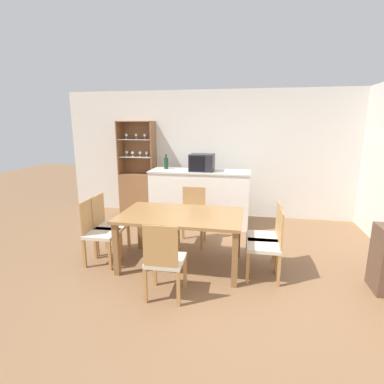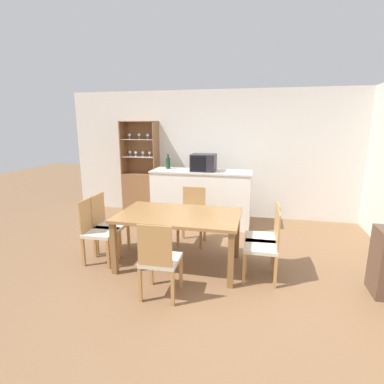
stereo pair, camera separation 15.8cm
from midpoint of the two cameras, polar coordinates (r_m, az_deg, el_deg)
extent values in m
plane|color=brown|center=(4.03, 3.34, -15.22)|extent=(18.00, 18.00, 0.00)
cube|color=silver|center=(6.19, 7.67, 7.08)|extent=(6.80, 0.06, 2.55)
cube|color=white|center=(5.68, 2.57, -1.26)|extent=(1.84, 0.58, 1.01)
cube|color=beige|center=(5.58, 2.62, 3.92)|extent=(1.87, 0.61, 0.03)
cube|color=brown|center=(6.57, -8.93, -0.14)|extent=(0.75, 0.36, 0.85)
cube|color=brown|center=(6.58, -8.67, 8.46)|extent=(0.75, 0.02, 1.09)
cube|color=brown|center=(6.56, -12.21, 8.31)|extent=(0.02, 0.36, 1.09)
cube|color=brown|center=(6.29, -6.14, 8.33)|extent=(0.02, 0.36, 1.09)
cube|color=brown|center=(6.40, -9.42, 13.12)|extent=(0.75, 0.36, 0.02)
cube|color=white|center=(6.44, -9.18, 6.68)|extent=(0.70, 0.32, 0.01)
cube|color=white|center=(6.41, -9.30, 9.88)|extent=(0.70, 0.32, 0.01)
cylinder|color=white|center=(6.52, -11.04, 6.76)|extent=(0.04, 0.04, 0.01)
cylinder|color=white|center=(6.52, -11.05, 7.03)|extent=(0.01, 0.01, 0.06)
sphere|color=white|center=(6.51, -11.07, 7.48)|extent=(0.06, 0.06, 0.06)
cylinder|color=white|center=(6.45, -11.10, 9.90)|extent=(0.04, 0.04, 0.01)
cylinder|color=white|center=(6.45, -11.11, 10.18)|extent=(0.01, 0.01, 0.06)
sphere|color=white|center=(6.45, -11.13, 10.63)|extent=(0.06, 0.06, 0.06)
cylinder|color=white|center=(6.42, -9.96, 6.71)|extent=(0.04, 0.04, 0.01)
cylinder|color=white|center=(6.42, -9.97, 6.98)|extent=(0.01, 0.01, 0.06)
sphere|color=white|center=(6.41, -9.99, 7.44)|extent=(0.06, 0.06, 0.06)
cylinder|color=white|center=(6.40, -9.32, 9.95)|extent=(0.04, 0.04, 0.01)
cylinder|color=white|center=(6.40, -9.33, 10.23)|extent=(0.01, 0.01, 0.06)
sphere|color=white|center=(6.40, -9.34, 10.69)|extent=(0.06, 0.06, 0.06)
cylinder|color=white|center=(6.39, -8.63, 6.73)|extent=(0.04, 0.04, 0.01)
cylinder|color=white|center=(6.38, -8.64, 7.00)|extent=(0.01, 0.01, 0.06)
sphere|color=white|center=(6.38, -8.65, 7.46)|extent=(0.06, 0.06, 0.06)
cylinder|color=white|center=(6.30, -7.71, 9.96)|extent=(0.04, 0.04, 0.01)
cylinder|color=white|center=(6.30, -7.72, 10.24)|extent=(0.01, 0.01, 0.06)
sphere|color=white|center=(6.30, -7.74, 10.70)|extent=(0.06, 0.06, 0.06)
cylinder|color=white|center=(6.33, -7.37, 6.71)|extent=(0.04, 0.04, 0.01)
cylinder|color=white|center=(6.33, -7.38, 6.98)|extent=(0.01, 0.01, 0.06)
sphere|color=white|center=(6.32, -7.39, 7.45)|extent=(0.06, 0.06, 0.06)
cube|color=olive|center=(3.99, -1.39, -4.46)|extent=(1.61, 0.97, 0.04)
cube|color=olive|center=(3.99, -13.53, -10.42)|extent=(0.07, 0.07, 0.69)
cube|color=olive|center=(3.62, 8.69, -12.74)|extent=(0.07, 0.07, 0.69)
cube|color=olive|center=(4.71, -8.92, -6.50)|extent=(0.07, 0.07, 0.69)
cube|color=olive|center=(4.40, 9.59, -7.96)|extent=(0.07, 0.07, 0.69)
cube|color=beige|center=(4.34, -15.90, -7.49)|extent=(0.41, 0.41, 0.05)
cube|color=#B7844C|center=(4.35, -18.37, -4.17)|extent=(0.03, 0.37, 0.45)
cube|color=#B7844C|center=(4.49, -12.55, -9.62)|extent=(0.04, 0.04, 0.40)
cube|color=#B7844C|center=(4.19, -14.61, -11.44)|extent=(0.04, 0.04, 0.40)
cube|color=#B7844C|center=(4.65, -16.71, -9.09)|extent=(0.04, 0.04, 0.40)
cube|color=#B7844C|center=(4.36, -18.99, -10.77)|extent=(0.04, 0.04, 0.40)
cube|color=beige|center=(3.41, -4.60, -12.79)|extent=(0.41, 0.41, 0.05)
cube|color=#B7844C|center=(3.14, -5.68, -10.23)|extent=(0.37, 0.03, 0.45)
cube|color=#B7844C|center=(3.72, -6.52, -14.39)|extent=(0.04, 0.04, 0.40)
cube|color=#B7844C|center=(3.63, -0.85, -15.02)|extent=(0.04, 0.04, 0.40)
cube|color=#B7844C|center=(3.42, -8.49, -17.10)|extent=(0.04, 0.04, 0.40)
cube|color=#B7844C|center=(3.32, -2.28, -17.91)|extent=(0.04, 0.04, 0.40)
cube|color=beige|center=(4.78, 0.90, -5.05)|extent=(0.41, 0.41, 0.05)
cube|color=#B7844C|center=(4.89, 1.34, -1.61)|extent=(0.37, 0.03, 0.45)
cube|color=#B7844C|center=(4.65, 2.69, -8.49)|extent=(0.04, 0.04, 0.40)
cube|color=#B7844C|center=(4.72, -1.72, -8.16)|extent=(0.04, 0.04, 0.40)
cube|color=#B7844C|center=(4.99, 3.36, -6.98)|extent=(0.04, 0.04, 0.40)
cube|color=#B7844C|center=(5.05, -0.76, -6.70)|extent=(0.04, 0.04, 0.40)
cube|color=beige|center=(3.84, 14.10, -10.14)|extent=(0.41, 0.41, 0.05)
cube|color=#B7844C|center=(3.76, 17.27, -6.80)|extent=(0.02, 0.37, 0.45)
cube|color=#B7844C|center=(3.76, 11.10, -14.22)|extent=(0.04, 0.04, 0.40)
cube|color=#B7844C|center=(4.09, 11.27, -11.90)|extent=(0.04, 0.04, 0.40)
cube|color=#B7844C|center=(3.78, 16.81, -14.45)|extent=(0.04, 0.04, 0.40)
cube|color=#B7844C|center=(4.10, 16.47, -12.12)|extent=(0.04, 0.04, 0.40)
cube|color=beige|center=(4.58, -14.15, -6.28)|extent=(0.42, 0.42, 0.05)
cube|color=#B7844C|center=(4.59, -16.52, -3.16)|extent=(0.03, 0.37, 0.45)
cube|color=#B7844C|center=(4.74, -11.06, -8.31)|extent=(0.04, 0.04, 0.40)
cube|color=#B7844C|center=(4.43, -12.79, -9.96)|extent=(0.04, 0.04, 0.40)
cube|color=#B7844C|center=(4.88, -15.08, -7.89)|extent=(0.04, 0.04, 0.40)
cube|color=#B7844C|center=(4.58, -17.04, -9.44)|extent=(0.04, 0.04, 0.40)
cube|color=beige|center=(4.11, 14.05, -8.56)|extent=(0.43, 0.43, 0.05)
cube|color=#B7844C|center=(4.05, 16.98, -5.36)|extent=(0.04, 0.37, 0.45)
cube|color=#B7844C|center=(4.01, 11.42, -12.41)|extent=(0.04, 0.04, 0.40)
cube|color=#B7844C|center=(4.35, 11.27, -10.35)|extent=(0.04, 0.04, 0.40)
cube|color=#B7844C|center=(4.05, 16.70, -12.50)|extent=(0.04, 0.04, 0.40)
cube|color=#B7844C|center=(4.38, 16.12, -10.46)|extent=(0.04, 0.04, 0.40)
cube|color=#232328|center=(5.52, 3.02, 5.62)|extent=(0.44, 0.36, 0.31)
cube|color=black|center=(5.36, 2.04, 5.40)|extent=(0.28, 0.01, 0.27)
cylinder|color=#193D23|center=(5.82, -3.79, 5.49)|extent=(0.08, 0.08, 0.21)
cylinder|color=#193D23|center=(5.80, -3.81, 6.86)|extent=(0.03, 0.03, 0.07)
camera|label=1|loc=(0.08, -89.05, 0.22)|focal=28.00mm
camera|label=2|loc=(0.08, 90.95, -0.22)|focal=28.00mm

